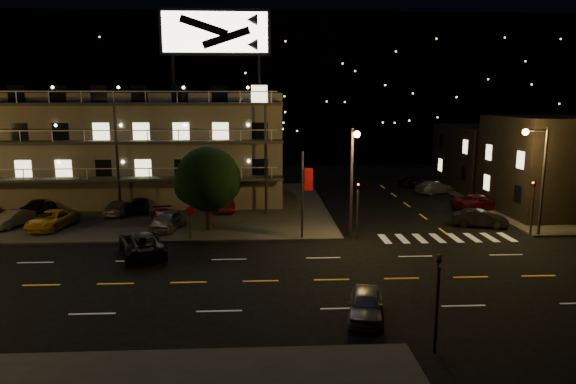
{
  "coord_description": "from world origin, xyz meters",
  "views": [
    {
      "loc": [
        2.08,
        -27.33,
        10.13
      ],
      "look_at": [
        3.96,
        8.0,
        3.58
      ],
      "focal_mm": 32.0,
      "sensor_mm": 36.0,
      "label": 1
    }
  ],
  "objects_px": {
    "tree": "(207,181)",
    "lot_car_7": "(119,207)",
    "lot_car_4": "(168,220)",
    "road_car_west": "(142,243)",
    "lot_car_2": "(52,220)",
    "road_car_east": "(366,304)",
    "side_car_0": "(480,218)"
  },
  "relations": [
    {
      "from": "tree",
      "to": "lot_car_7",
      "type": "distance_m",
      "value": 10.46
    },
    {
      "from": "lot_car_4",
      "to": "lot_car_7",
      "type": "distance_m",
      "value": 7.4
    },
    {
      "from": "tree",
      "to": "road_car_west",
      "type": "bearing_deg",
      "value": -123.33
    },
    {
      "from": "lot_car_2",
      "to": "road_car_east",
      "type": "xyz_separation_m",
      "value": [
        20.96,
        -17.13,
        -0.17
      ]
    },
    {
      "from": "lot_car_7",
      "to": "road_car_east",
      "type": "distance_m",
      "value": 27.58
    },
    {
      "from": "lot_car_2",
      "to": "lot_car_7",
      "type": "xyz_separation_m",
      "value": [
        3.88,
        4.52,
        -0.06
      ]
    },
    {
      "from": "lot_car_2",
      "to": "road_car_west",
      "type": "relative_size",
      "value": 0.88
    },
    {
      "from": "lot_car_7",
      "to": "road_car_east",
      "type": "relative_size",
      "value": 1.1
    },
    {
      "from": "road_car_west",
      "to": "lot_car_2",
      "type": "bearing_deg",
      "value": -58.71
    },
    {
      "from": "lot_car_4",
      "to": "road_car_west",
      "type": "bearing_deg",
      "value": -84.62
    },
    {
      "from": "lot_car_4",
      "to": "road_car_east",
      "type": "height_order",
      "value": "lot_car_4"
    },
    {
      "from": "side_car_0",
      "to": "lot_car_7",
      "type": "bearing_deg",
      "value": 97.77
    },
    {
      "from": "road_car_west",
      "to": "road_car_east",
      "type": "bearing_deg",
      "value": 120.96
    },
    {
      "from": "lot_car_2",
      "to": "lot_car_7",
      "type": "relative_size",
      "value": 1.15
    },
    {
      "from": "tree",
      "to": "road_car_west",
      "type": "xyz_separation_m",
      "value": [
        -3.75,
        -5.71,
        -3.16
      ]
    },
    {
      "from": "lot_car_4",
      "to": "road_car_east",
      "type": "distance_m",
      "value": 20.22
    },
    {
      "from": "lot_car_7",
      "to": "side_car_0",
      "type": "distance_m",
      "value": 30.03
    },
    {
      "from": "tree",
      "to": "road_car_west",
      "type": "height_order",
      "value": "tree"
    },
    {
      "from": "lot_car_4",
      "to": "road_car_west",
      "type": "distance_m",
      "value": 5.98
    },
    {
      "from": "side_car_0",
      "to": "road_car_west",
      "type": "xyz_separation_m",
      "value": [
        -25.07,
        -6.01,
        0.08
      ]
    },
    {
      "from": "lot_car_7",
      "to": "road_car_west",
      "type": "relative_size",
      "value": 0.76
    },
    {
      "from": "tree",
      "to": "lot_car_4",
      "type": "bearing_deg",
      "value": 175.55
    },
    {
      "from": "lot_car_2",
      "to": "lot_car_7",
      "type": "height_order",
      "value": "lot_car_2"
    },
    {
      "from": "side_car_0",
      "to": "road_car_west",
      "type": "bearing_deg",
      "value": 121.42
    },
    {
      "from": "road_car_east",
      "to": "road_car_west",
      "type": "distance_m",
      "value": 16.3
    },
    {
      "from": "tree",
      "to": "road_car_east",
      "type": "bearing_deg",
      "value": -61.14
    },
    {
      "from": "tree",
      "to": "side_car_0",
      "type": "bearing_deg",
      "value": 0.81
    },
    {
      "from": "lot_car_4",
      "to": "side_car_0",
      "type": "height_order",
      "value": "lot_car_4"
    },
    {
      "from": "lot_car_2",
      "to": "side_car_0",
      "type": "distance_m",
      "value": 33.45
    },
    {
      "from": "lot_car_4",
      "to": "side_car_0",
      "type": "bearing_deg",
      "value": 11.46
    },
    {
      "from": "tree",
      "to": "road_car_east",
      "type": "height_order",
      "value": "tree"
    },
    {
      "from": "tree",
      "to": "lot_car_4",
      "type": "xyz_separation_m",
      "value": [
        -3.13,
        0.24,
        -3.06
      ]
    }
  ]
}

